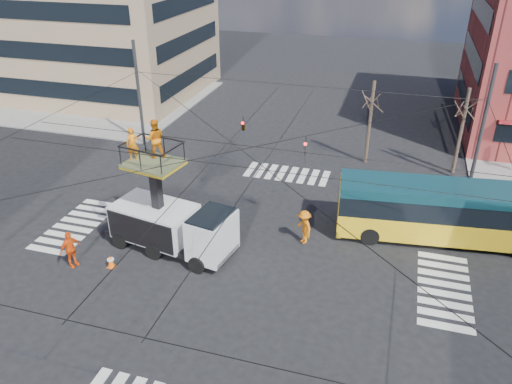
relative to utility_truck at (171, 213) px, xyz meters
The scene contains 11 objects.
ground 4.25m from the utility_truck, ahead, with size 120.00×120.00×0.00m, color black.
sidewalk_nw 27.79m from the utility_truck, 128.87° to the left, with size 18.00×18.00×0.12m, color slate.
crosswalks 4.24m from the utility_truck, ahead, with size 22.40×22.40×0.02m, color silver, non-canonical shape.
overhead_network 4.24m from the utility_truck, 15.51° to the left, with size 24.24×24.24×8.00m.
tree_a 16.68m from the utility_truck, 58.55° to the left, with size 2.00×2.00×6.00m.
tree_b 20.44m from the utility_truck, 43.94° to the left, with size 2.00×2.00×6.00m.
utility_truck is the anchor object (origin of this frame).
city_bus 14.69m from the utility_truck, 20.24° to the left, with size 12.01×3.98×3.20m.
traffic_cone 3.80m from the utility_truck, 134.61° to the right, with size 0.36×0.36×0.69m, color #FF5D0A.
worker_ground 5.23m from the utility_truck, 146.25° to the right, with size 1.16×0.48×1.98m, color #F6540F.
flagger 7.02m from the utility_truck, 21.82° to the left, with size 1.24×0.72×1.93m, color #CF650D.
Camera 1 is at (6.81, -20.37, 15.06)m, focal length 35.00 mm.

